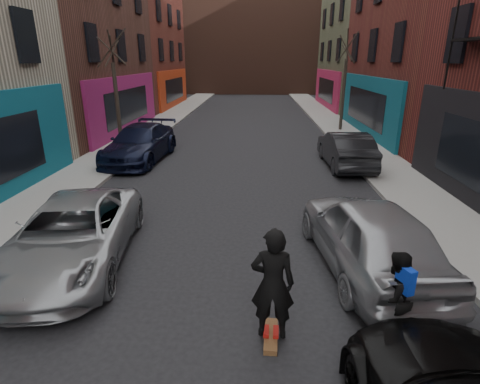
# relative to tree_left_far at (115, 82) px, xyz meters

# --- Properties ---
(sidewalk_left) EXTENTS (2.50, 84.00, 0.13)m
(sidewalk_left) POSITION_rel_tree_left_far_xyz_m (-0.05, 12.00, -3.31)
(sidewalk_left) COLOR gray
(sidewalk_left) RESTS_ON ground
(sidewalk_right) EXTENTS (2.50, 84.00, 0.13)m
(sidewalk_right) POSITION_rel_tree_left_far_xyz_m (12.45, 12.00, -3.31)
(sidewalk_right) COLOR gray
(sidewalk_right) RESTS_ON ground
(building_far) EXTENTS (40.00, 10.00, 14.00)m
(building_far) POSITION_rel_tree_left_far_xyz_m (6.20, 38.00, 3.62)
(building_far) COLOR #47281E
(building_far) RESTS_ON ground
(tree_left_far) EXTENTS (2.00, 2.00, 6.50)m
(tree_left_far) POSITION_rel_tree_left_far_xyz_m (0.00, 0.00, 0.00)
(tree_left_far) COLOR black
(tree_left_far) RESTS_ON sidewalk_left
(tree_right_far) EXTENTS (2.00, 2.00, 6.80)m
(tree_right_far) POSITION_rel_tree_left_far_xyz_m (12.40, 6.00, 0.15)
(tree_right_far) COLOR black
(tree_right_far) RESTS_ON sidewalk_right
(parked_left_far) EXTENTS (3.01, 5.42, 1.43)m
(parked_left_far) POSITION_rel_tree_left_far_xyz_m (2.83, -11.22, -2.66)
(parked_left_far) COLOR #94989C
(parked_left_far) RESTS_ON ground
(parked_left_end) EXTENTS (2.62, 5.66, 1.60)m
(parked_left_end) POSITION_rel_tree_left_far_xyz_m (1.60, -1.97, -2.58)
(parked_left_end) COLOR black
(parked_left_end) RESTS_ON ground
(parked_right_far) EXTENTS (2.57, 5.14, 1.68)m
(parked_right_far) POSITION_rel_tree_left_far_xyz_m (9.40, -11.21, -2.54)
(parked_right_far) COLOR #97999F
(parked_right_far) RESTS_ON ground
(parked_right_end) EXTENTS (1.73, 4.69, 1.53)m
(parked_right_end) POSITION_rel_tree_left_far_xyz_m (10.80, -2.62, -2.61)
(parked_right_end) COLOR black
(parked_right_end) RESTS_ON ground
(skateboard) EXTENTS (0.27, 0.81, 0.10)m
(skateboard) POSITION_rel_tree_left_far_xyz_m (7.23, -13.55, -3.33)
(skateboard) COLOR brown
(skateboard) RESTS_ON ground
(skateboarder) EXTENTS (0.73, 0.50, 1.93)m
(skateboarder) POSITION_rel_tree_left_far_xyz_m (7.23, -13.55, -2.31)
(skateboarder) COLOR black
(skateboarder) RESTS_ON skateboard
(pedestrian) EXTENTS (0.94, 0.85, 1.58)m
(pedestrian) POSITION_rel_tree_left_far_xyz_m (9.20, -13.41, -2.58)
(pedestrian) COLOR black
(pedestrian) RESTS_ON ground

